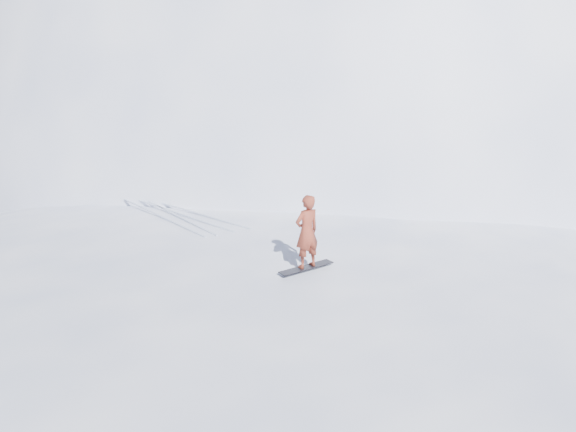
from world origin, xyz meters
name	(u,v)px	position (x,y,z in m)	size (l,w,h in m)	color
ground	(246,358)	(0.00, 0.00, 0.00)	(400.00, 400.00, 0.00)	white
near_ridge	(238,305)	(1.00, 3.00, 0.00)	(36.00, 28.00, 4.80)	white
summit_peak	(359,154)	(22.00, 26.00, 0.00)	(60.00, 56.00, 56.00)	white
peak_shoulder	(265,180)	(10.00, 20.00, 0.00)	(28.00, 24.00, 18.00)	white
wind_bumps	(199,328)	(-0.56, 2.12, 0.00)	(16.00, 14.40, 1.00)	white
snowboard	(306,267)	(1.51, -0.47, 2.41)	(1.54, 0.29, 0.03)	black
snowboarder	(307,232)	(1.51, -0.47, 3.35)	(0.68, 0.44, 1.85)	maroon
board_tracks	(176,213)	(-0.01, 5.96, 2.42)	(2.81, 5.93, 0.04)	silver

